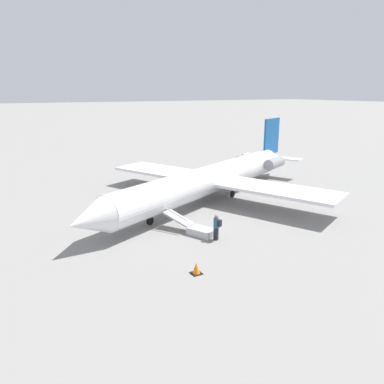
# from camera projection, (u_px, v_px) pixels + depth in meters

# --- Properties ---
(ground_plane) EXTENTS (600.00, 600.00, 0.00)m
(ground_plane) POSITION_uv_depth(u_px,v_px,m) (208.00, 201.00, 33.45)
(ground_plane) COLOR gray
(airplane_main) EXTENTS (27.91, 21.92, 6.56)m
(airplane_main) POSITION_uv_depth(u_px,v_px,m) (214.00, 178.00, 33.65)
(airplane_main) COLOR silver
(airplane_main) RESTS_ON ground
(boarding_stairs) EXTENTS (2.58, 4.07, 1.65)m
(boarding_stairs) POSITION_uv_depth(u_px,v_px,m) (197.00, 229.00, 25.71)
(boarding_stairs) COLOR #B2B2B7
(boarding_stairs) RESTS_ON ground
(passenger) EXTENTS (0.46, 0.57, 1.74)m
(passenger) POSITION_uv_depth(u_px,v_px,m) (217.00, 226.00, 24.53)
(passenger) COLOR #23232D
(passenger) RESTS_ON ground
(traffic_cone_near_stairs) EXTENTS (0.58, 0.58, 0.64)m
(traffic_cone_near_stairs) POSITION_uv_depth(u_px,v_px,m) (196.00, 269.00, 20.13)
(traffic_cone_near_stairs) COLOR black
(traffic_cone_near_stairs) RESTS_ON ground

